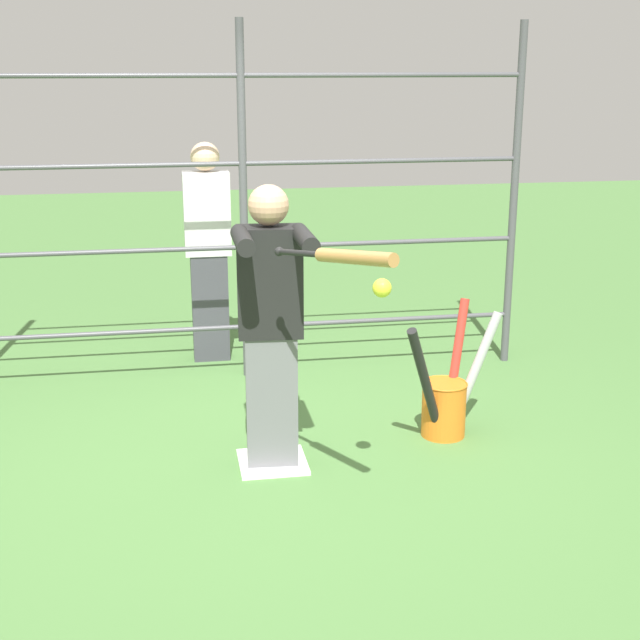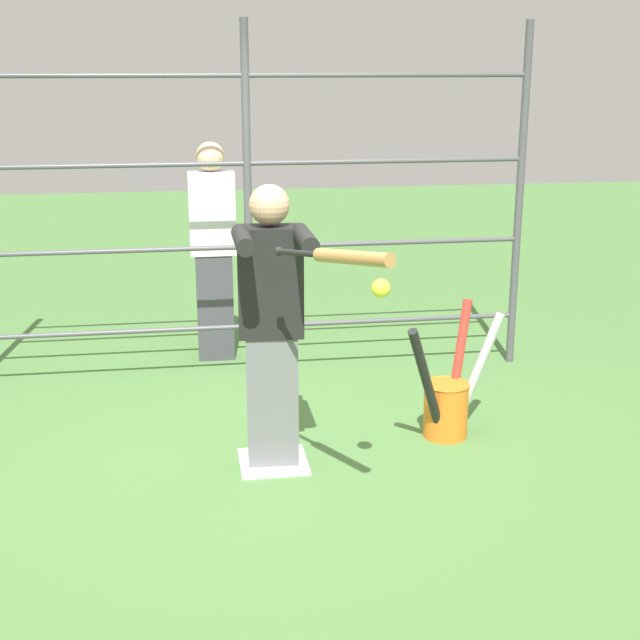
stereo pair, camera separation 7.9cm
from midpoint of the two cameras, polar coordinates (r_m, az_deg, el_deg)
The scene contains 8 objects.
ground_plane at distance 5.40m, azimuth -2.58°, elevation -9.14°, with size 24.00×24.00×0.00m, color #4C7A3D.
home_plate at distance 5.40m, azimuth -2.58°, elevation -9.04°, with size 0.40×0.40×0.02m.
fence_backstop at distance 6.56m, azimuth -4.29°, elevation 7.31°, with size 4.21×0.06×2.61m.
batter at distance 5.07m, azimuth -2.69°, elevation 0.03°, with size 0.43×0.58×1.67m.
baseball_bat_swinging at distance 4.09m, azimuth 2.00°, elevation 4.07°, with size 0.45×0.83×0.17m.
softball_in_flight at distance 4.42m, azimuth 4.43°, elevation 2.04°, with size 0.10×0.10×0.10m.
bat_bucket at distance 5.74m, azimuth 8.56°, elevation -5.14°, with size 0.72×0.66×0.85m.
bystander_behind_fence at distance 7.06m, azimuth -6.53°, elevation 4.55°, with size 0.36×0.22×1.73m.
Camera 2 is at (0.48, 4.87, 2.31)m, focal length 50.00 mm.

